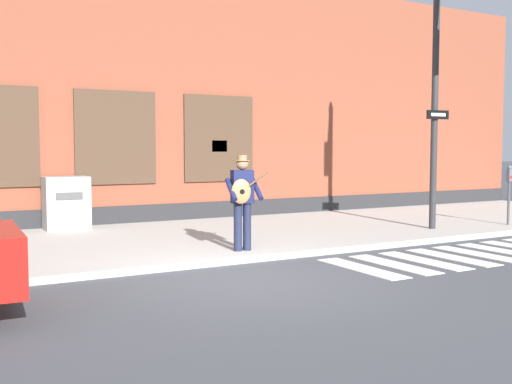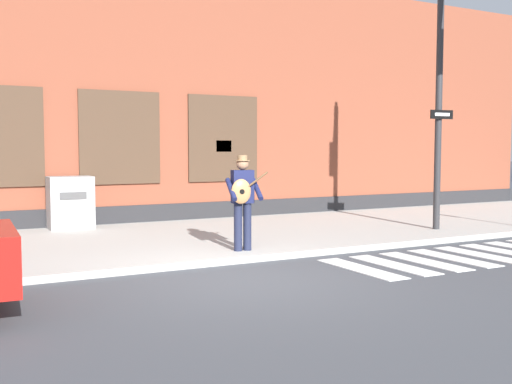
% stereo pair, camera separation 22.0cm
% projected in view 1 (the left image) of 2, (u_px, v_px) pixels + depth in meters
% --- Properties ---
extents(ground_plane, '(160.00, 160.00, 0.00)m').
position_uv_depth(ground_plane, '(246.00, 280.00, 8.85)').
color(ground_plane, '#424449').
extents(sidewalk, '(28.00, 5.55, 0.12)m').
position_uv_depth(sidewalk, '(156.00, 241.00, 12.28)').
color(sidewalk, '#ADAAA3').
rests_on(sidewalk, ground).
extents(building_backdrop, '(28.00, 4.06, 6.59)m').
position_uv_depth(building_backdrop, '(94.00, 99.00, 16.21)').
color(building_backdrop, brown).
rests_on(building_backdrop, ground).
extents(crosswalk, '(5.20, 1.90, 0.01)m').
position_uv_depth(crosswalk, '(465.00, 256.00, 10.89)').
color(crosswalk, silver).
rests_on(crosswalk, ground).
extents(busker, '(0.72, 0.60, 1.71)m').
position_uv_depth(busker, '(242.00, 197.00, 10.67)').
color(busker, '#1E233D').
rests_on(busker, sidewalk).
extents(traffic_light, '(0.72, 2.70, 5.68)m').
position_uv_depth(traffic_light, '(465.00, 52.00, 12.62)').
color(traffic_light, '#2D2D30').
rests_on(traffic_light, sidewalk).
extents(parking_meter, '(0.13, 0.11, 1.44)m').
position_uv_depth(parking_meter, '(509.00, 186.00, 14.41)').
color(parking_meter, '#47474C').
rests_on(parking_meter, sidewalk).
extents(utility_box, '(0.98, 0.70, 1.20)m').
position_uv_depth(utility_box, '(66.00, 203.00, 13.63)').
color(utility_box, '#9E9E9E').
rests_on(utility_box, sidewalk).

